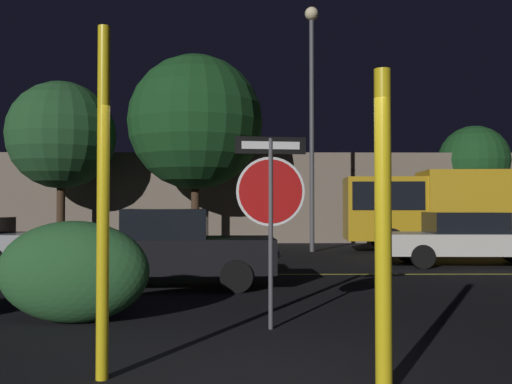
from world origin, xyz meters
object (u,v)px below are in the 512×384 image
object	(u,v)px
tree_0	(195,123)
tree_1	(61,135)
passing_car_2	(172,249)
street_lamp	(312,94)
delivery_truck	(442,206)
stop_sign	(271,192)
tree_2	(474,161)
hedge_bush_1	(74,272)
passing_car_3	(469,239)
yellow_pole_left	(103,202)
yellow_pole_right	(383,230)

from	to	relation	value
tree_0	tree_1	world-z (taller)	tree_0
passing_car_2	tree_1	size ratio (longest dim) A/B	0.64
street_lamp	delivery_truck	bearing A→B (deg)	1.50
delivery_truck	tree_0	bearing A→B (deg)	80.46
stop_sign	tree_1	xyz separation A→B (m)	(-7.62, 14.84, 2.56)
stop_sign	tree_2	size ratio (longest dim) A/B	0.49
hedge_bush_1	passing_car_3	size ratio (longest dim) A/B	0.42
delivery_truck	tree_1	size ratio (longest dim) A/B	1.11
tree_0	tree_2	distance (m)	12.32
delivery_truck	street_lamp	distance (m)	5.94
yellow_pole_left	street_lamp	size ratio (longest dim) A/B	0.38
street_lamp	yellow_pole_right	bearing A→B (deg)	-93.84
stop_sign	yellow_pole_left	xyz separation A→B (m)	(-1.61, -2.10, -0.13)
stop_sign	delivery_truck	world-z (taller)	delivery_truck
yellow_pole_right	delivery_truck	size ratio (longest dim) A/B	0.39
tree_2	yellow_pole_left	bearing A→B (deg)	-119.69
yellow_pole_right	tree_0	size ratio (longest dim) A/B	0.37
yellow_pole_left	yellow_pole_right	bearing A→B (deg)	-9.13
yellow_pole_left	street_lamp	distance (m)	15.19
tree_1	tree_2	size ratio (longest dim) A/B	1.26
yellow_pole_right	tree_1	bearing A→B (deg)	116.08
passing_car_2	passing_car_3	bearing A→B (deg)	115.73
yellow_pole_left	delivery_truck	size ratio (longest dim) A/B	0.46
yellow_pole_right	passing_car_2	bearing A→B (deg)	112.94
hedge_bush_1	stop_sign	bearing A→B (deg)	-8.81
passing_car_3	tree_2	bearing A→B (deg)	159.75
passing_car_3	tree_0	xyz separation A→B (m)	(-7.90, 6.76, 4.07)
yellow_pole_left	tree_2	xyz separation A→B (m)	(11.13, 19.53, 1.90)
passing_car_3	yellow_pole_left	bearing A→B (deg)	-33.89
hedge_bush_1	delivery_truck	distance (m)	14.97
tree_1	passing_car_2	bearing A→B (deg)	-62.20
passing_car_2	tree_0	bearing A→B (deg)	-179.37
yellow_pole_right	delivery_truck	world-z (taller)	delivery_truck
yellow_pole_right	stop_sign	bearing A→B (deg)	109.16
passing_car_3	tree_1	xyz separation A→B (m)	(-13.15, 7.12, 3.61)
passing_car_2	tree_1	world-z (taller)	tree_1
yellow_pole_right	tree_2	size ratio (longest dim) A/B	0.54
yellow_pole_left	tree_1	world-z (taller)	tree_1
passing_car_2	tree_1	bearing A→B (deg)	-154.65
hedge_bush_1	passing_car_2	distance (m)	3.49
delivery_truck	tree_1	bearing A→B (deg)	84.13
hedge_bush_1	yellow_pole_left	bearing A→B (deg)	-67.54
passing_car_2	street_lamp	size ratio (longest dim) A/B	0.48
hedge_bush_1	delivery_truck	bearing A→B (deg)	52.83
tree_2	yellow_pole_right	bearing A→B (deg)	-113.48
stop_sign	tree_0	size ratio (longest dim) A/B	0.34
passing_car_2	delivery_truck	size ratio (longest dim) A/B	0.58
stop_sign	tree_0	xyz separation A→B (m)	(-2.37, 14.48, 3.01)
street_lamp	tree_1	xyz separation A→B (m)	(-9.47, 2.65, -1.10)
stop_sign	tree_0	distance (m)	14.98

